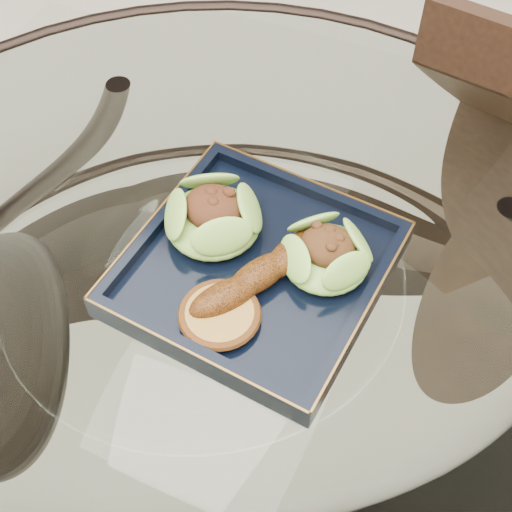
% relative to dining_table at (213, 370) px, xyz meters
% --- Properties ---
extents(ground, '(4.00, 4.00, 0.00)m').
position_rel_dining_table_xyz_m(ground, '(0.00, 0.00, -0.60)').
color(ground, beige).
rests_on(ground, ground).
extents(dining_table, '(1.13, 1.13, 0.77)m').
position_rel_dining_table_xyz_m(dining_table, '(0.00, 0.00, 0.00)').
color(dining_table, white).
rests_on(dining_table, ground).
extents(dining_chair, '(0.42, 0.42, 0.86)m').
position_rel_dining_table_xyz_m(dining_chair, '(0.25, 0.38, -0.11)').
color(dining_chair, '#311B10').
rests_on(dining_chair, ground).
extents(navy_plate, '(0.29, 0.29, 0.02)m').
position_rel_dining_table_xyz_m(navy_plate, '(0.04, 0.05, 0.17)').
color(navy_plate, black).
rests_on(navy_plate, dining_table).
extents(lettuce_wrap_left, '(0.13, 0.13, 0.04)m').
position_rel_dining_table_xyz_m(lettuce_wrap_left, '(-0.03, 0.08, 0.20)').
color(lettuce_wrap_left, '#588D29').
rests_on(lettuce_wrap_left, navy_plate).
extents(lettuce_wrap_right, '(0.13, 0.13, 0.04)m').
position_rel_dining_table_xyz_m(lettuce_wrap_right, '(0.11, 0.09, 0.20)').
color(lettuce_wrap_right, '#568C28').
rests_on(lettuce_wrap_right, navy_plate).
extents(roasted_plantain, '(0.11, 0.17, 0.03)m').
position_rel_dining_table_xyz_m(roasted_plantain, '(0.05, 0.03, 0.20)').
color(roasted_plantain, '#622E0A').
rests_on(roasted_plantain, navy_plate).
extents(crumb_patty, '(0.10, 0.10, 0.01)m').
position_rel_dining_table_xyz_m(crumb_patty, '(0.03, -0.02, 0.19)').
color(crumb_patty, olive).
rests_on(crumb_patty, navy_plate).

